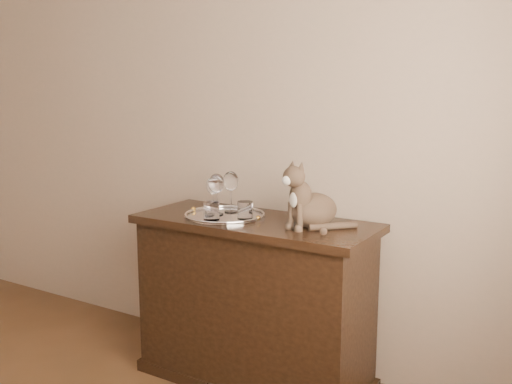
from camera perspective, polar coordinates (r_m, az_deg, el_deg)
wall_back at (r=3.32m, az=-6.25°, el=7.96°), size 4.00×0.10×2.70m
sideboard at (r=2.92m, az=-0.14°, el=-10.92°), size 1.20×0.50×0.85m
tray at (r=2.85m, az=-3.14°, el=-2.42°), size 0.40×0.40×0.01m
wine_glass_b at (r=2.90m, az=-2.54°, el=0.02°), size 0.08×0.08×0.21m
wine_glass_c at (r=2.87m, az=-4.30°, el=-0.32°), size 0.07×0.07×0.19m
wine_glass_d at (r=2.85m, az=-3.96°, el=-0.21°), size 0.08×0.08×0.21m
tumbler_b at (r=2.74m, az=-4.48°, el=-1.91°), size 0.08×0.08×0.09m
tumbler_c at (r=2.76m, az=-1.09°, el=-1.83°), size 0.08×0.08×0.09m
cat at (r=2.63m, az=5.72°, el=-0.11°), size 0.39×0.38×0.32m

